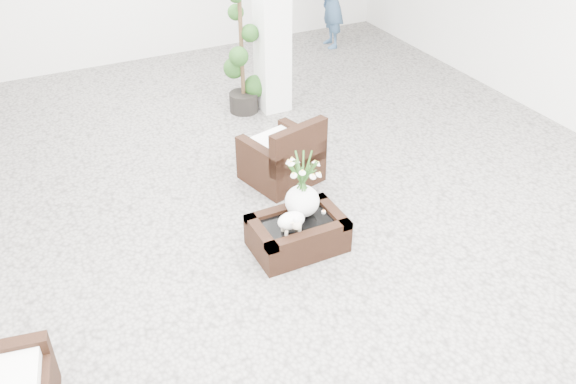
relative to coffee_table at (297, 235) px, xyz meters
name	(u,v)px	position (x,y,z in m)	size (l,w,h in m)	color
ground	(284,237)	(-0.05, 0.20, -0.16)	(11.00, 11.00, 0.00)	gray
coffee_table	(297,235)	(0.00, 0.00, 0.00)	(0.90, 0.60, 0.31)	black
sheep_figurine	(291,222)	(-0.12, -0.10, 0.26)	(0.28, 0.23, 0.21)	white
planter_narcissus	(303,180)	(0.10, 0.10, 0.56)	(0.44, 0.44, 0.80)	white
tealight	(324,212)	(0.30, 0.02, 0.17)	(0.04, 0.04, 0.03)	white
armchair	(281,149)	(0.41, 1.22, 0.25)	(0.76, 0.73, 0.81)	black
topiary	(242,53)	(0.73, 3.09, 0.70)	(0.45, 0.45, 1.70)	#1B3E14
shopper	(333,3)	(3.14, 4.81, 0.61)	(0.56, 0.37, 1.54)	#335172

